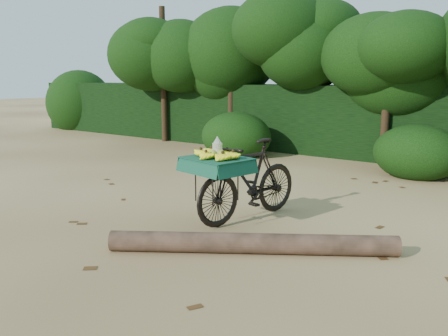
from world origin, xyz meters
The scene contains 7 objects.
ground centered at (0.00, 0.00, 0.00)m, with size 80.00×80.00×0.00m, color tan.
vendor_bicycle centered at (0.43, -0.17, 0.59)m, with size 1.02×1.98×1.15m.
fallen_log centered at (1.24, -1.24, 0.12)m, with size 0.24×0.24×3.31m, color brown.
hedge_backdrop centered at (0.00, 6.30, 0.90)m, with size 26.00×1.80×1.80m, color black.
tree_row centered at (-0.65, 5.50, 2.00)m, with size 14.50×2.00×4.00m, color black, non-canonical shape.
bush_clumps centered at (0.50, 4.30, 0.45)m, with size 8.80×1.70×0.90m, color black, non-canonical shape.
leaf_litter centered at (0.00, 0.65, 0.01)m, with size 7.00×7.30×0.01m, color #462B12, non-canonical shape.
Camera 1 is at (4.13, -5.56, 1.99)m, focal length 38.00 mm.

